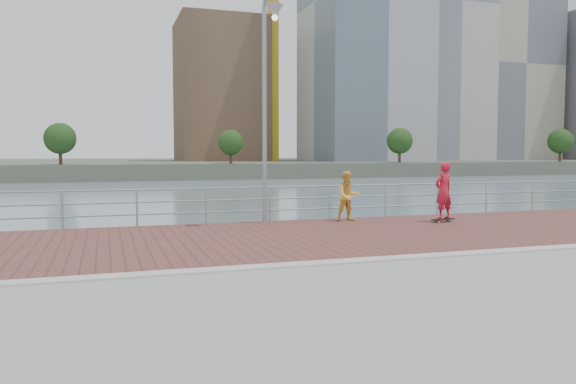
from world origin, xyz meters
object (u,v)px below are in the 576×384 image
object	(u,v)px
street_lamp	(269,65)
skateboarder	(444,191)
guardrail	(238,201)
bystander	(348,196)

from	to	relation	value
street_lamp	skateboarder	bearing A→B (deg)	-10.18
street_lamp	guardrail	bearing A→B (deg)	125.76
guardrail	bystander	distance (m)	3.49
street_lamp	bystander	xyz separation A→B (m)	(2.69, 0.22, -3.96)
guardrail	street_lamp	size ratio (longest dim) A/B	5.81
street_lamp	bystander	world-z (taller)	street_lamp
guardrail	street_lamp	bearing A→B (deg)	-54.24
street_lamp	bystander	size ratio (longest dim) A/B	4.24
guardrail	skateboarder	world-z (taller)	skateboarder
street_lamp	skateboarder	distance (m)	6.67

